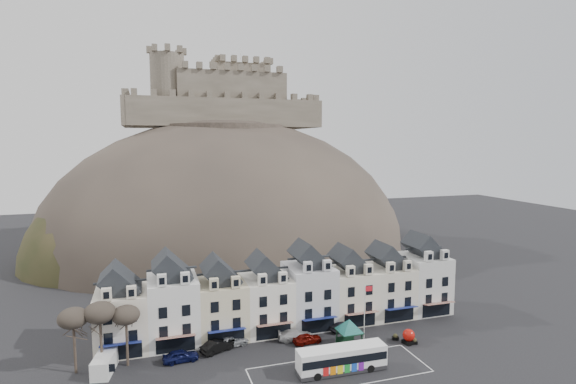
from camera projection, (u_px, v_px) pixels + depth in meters
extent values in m
plane|color=black|center=(328.00, 378.00, 53.75)|extent=(300.00, 300.00, 0.00)
cube|color=silver|center=(339.00, 370.00, 55.54)|extent=(22.00, 7.50, 0.01)
cube|color=#EEE3CF|center=(122.00, 319.00, 61.28)|extent=(6.80, 8.00, 8.00)
cube|color=black|center=(120.00, 283.00, 60.70)|extent=(6.80, 5.76, 2.80)
cube|color=#EEE3CF|center=(107.00, 294.00, 56.87)|extent=(1.20, 0.80, 1.60)
cube|color=#EEE3CF|center=(131.00, 292.00, 57.78)|extent=(1.20, 0.80, 1.60)
cube|color=black|center=(121.00, 351.00, 57.76)|extent=(5.10, 0.06, 2.20)
cube|color=navy|center=(121.00, 344.00, 56.98)|extent=(5.10, 1.29, 0.43)
cube|color=white|center=(173.00, 310.00, 63.26)|extent=(6.80, 8.00, 9.20)
cube|color=black|center=(172.00, 270.00, 62.62)|extent=(6.80, 5.76, 2.80)
cube|color=white|center=(162.00, 280.00, 58.79)|extent=(1.20, 0.80, 1.60)
cube|color=white|center=(185.00, 278.00, 59.69)|extent=(1.20, 0.80, 1.60)
cube|color=black|center=(176.00, 344.00, 59.81)|extent=(5.10, 0.06, 2.20)
cube|color=maroon|center=(176.00, 337.00, 59.04)|extent=(5.10, 1.29, 0.43)
cube|color=beige|center=(221.00, 308.00, 65.38)|extent=(6.80, 8.00, 8.00)
cube|color=black|center=(221.00, 274.00, 64.80)|extent=(6.80, 5.76, 2.80)
cube|color=beige|center=(214.00, 284.00, 60.98)|extent=(1.20, 0.80, 1.60)
cube|color=beige|center=(236.00, 282.00, 61.88)|extent=(1.20, 0.80, 1.60)
cube|color=black|center=(226.00, 337.00, 61.87)|extent=(5.10, 0.06, 2.20)
cube|color=navy|center=(227.00, 330.00, 61.09)|extent=(5.10, 1.29, 0.43)
cube|color=white|center=(266.00, 303.00, 67.43)|extent=(6.80, 8.00, 8.00)
cube|color=black|center=(266.00, 270.00, 66.85)|extent=(6.80, 5.76, 2.80)
cube|color=white|center=(262.00, 280.00, 63.03)|extent=(1.20, 0.80, 1.60)
cube|color=white|center=(283.00, 278.00, 63.93)|extent=(1.20, 0.80, 1.60)
cube|color=black|center=(274.00, 331.00, 63.92)|extent=(5.10, 0.06, 2.20)
cube|color=maroon|center=(275.00, 324.00, 63.14)|extent=(5.10, 1.29, 0.43)
cube|color=silver|center=(309.00, 295.00, 69.42)|extent=(6.80, 8.00, 9.20)
cube|color=black|center=(309.00, 258.00, 68.77)|extent=(6.80, 5.76, 2.80)
cube|color=silver|center=(308.00, 267.00, 64.94)|extent=(1.20, 0.80, 1.60)
cube|color=silver|center=(327.00, 265.00, 65.85)|extent=(1.20, 0.80, 1.60)
cube|color=black|center=(318.00, 325.00, 65.97)|extent=(5.10, 0.06, 2.20)
cube|color=navy|center=(320.00, 319.00, 65.19)|extent=(5.10, 1.29, 0.43)
cube|color=silver|center=(349.00, 294.00, 71.53)|extent=(6.80, 8.00, 8.00)
cube|color=black|center=(349.00, 262.00, 70.96)|extent=(6.80, 5.76, 2.80)
cube|color=silver|center=(350.00, 271.00, 67.13)|extent=(1.20, 0.80, 1.60)
cube|color=silver|center=(368.00, 269.00, 68.03)|extent=(1.20, 0.80, 1.60)
cube|color=black|center=(360.00, 320.00, 68.02)|extent=(5.10, 0.06, 2.20)
cube|color=maroon|center=(362.00, 313.00, 67.24)|extent=(5.10, 1.29, 0.43)
cube|color=silver|center=(386.00, 290.00, 73.59)|extent=(6.80, 8.00, 8.00)
cube|color=black|center=(387.00, 259.00, 73.01)|extent=(6.80, 5.76, 2.80)
cube|color=silver|center=(391.00, 267.00, 69.18)|extent=(1.20, 0.80, 1.60)
cube|color=silver|center=(407.00, 266.00, 70.08)|extent=(1.20, 0.80, 1.60)
cube|color=black|center=(399.00, 315.00, 70.07)|extent=(5.10, 0.06, 2.20)
cube|color=navy|center=(402.00, 308.00, 69.29)|extent=(5.10, 1.29, 0.43)
cube|color=silver|center=(422.00, 282.00, 75.57)|extent=(6.80, 8.00, 9.20)
cube|color=black|center=(423.00, 249.00, 74.92)|extent=(6.80, 5.76, 2.80)
cube|color=silver|center=(429.00, 256.00, 71.10)|extent=(1.20, 0.80, 1.60)
cube|color=silver|center=(445.00, 255.00, 72.00)|extent=(1.20, 0.80, 1.60)
cube|color=black|center=(436.00, 310.00, 72.12)|extent=(5.10, 0.06, 2.20)
cube|color=maroon|center=(439.00, 303.00, 71.34)|extent=(5.10, 1.29, 0.43)
ellipsoid|color=#352F29|center=(227.00, 248.00, 120.04)|extent=(96.00, 76.00, 68.00)
ellipsoid|color=#2B3219|center=(140.00, 260.00, 107.72)|extent=(52.00, 44.00, 42.00)
ellipsoid|color=#352F29|center=(306.00, 239.00, 131.06)|extent=(56.00, 48.00, 46.00)
ellipsoid|color=#2B3219|center=(220.00, 262.00, 105.57)|extent=(40.00, 28.00, 28.00)
ellipsoid|color=#352F29|center=(275.00, 255.00, 111.69)|extent=(36.00, 28.00, 24.00)
cylinder|color=#352F29|center=(225.00, 131.00, 116.58)|extent=(30.00, 30.00, 3.00)
cube|color=brown|center=(227.00, 112.00, 112.30)|extent=(48.00, 2.20, 7.00)
cube|color=brown|center=(215.00, 117.00, 131.23)|extent=(48.00, 2.20, 7.00)
cube|color=brown|center=(127.00, 113.00, 114.53)|extent=(2.20, 22.00, 7.00)
cube|color=brown|center=(304.00, 116.00, 129.00)|extent=(2.20, 22.00, 7.00)
cube|color=brown|center=(228.00, 94.00, 121.76)|extent=(28.00, 18.00, 10.00)
cube|color=brown|center=(241.00, 90.00, 124.69)|extent=(14.00, 12.00, 13.00)
cylinder|color=brown|center=(168.00, 91.00, 113.14)|extent=(8.40, 8.40, 18.00)
cylinder|color=silver|center=(240.00, 57.00, 123.69)|extent=(0.16, 0.16, 5.00)
cylinder|color=#332820|center=(75.00, 350.00, 54.63)|extent=(0.32, 0.32, 5.74)
ellipsoid|color=#383028|center=(73.00, 318.00, 54.17)|extent=(3.61, 3.61, 2.54)
cylinder|color=#332820|center=(101.00, 346.00, 55.52)|extent=(0.32, 0.32, 6.02)
ellipsoid|color=#383028|center=(100.00, 313.00, 55.04)|extent=(3.78, 3.78, 2.67)
cylinder|color=#332820|center=(127.00, 345.00, 56.45)|extent=(0.32, 0.32, 5.46)
ellipsoid|color=#383028|center=(126.00, 315.00, 56.02)|extent=(3.43, 3.43, 2.42)
cube|color=#262628|center=(341.00, 369.00, 55.26)|extent=(11.25, 2.87, 0.51)
cube|color=white|center=(342.00, 357.00, 55.09)|extent=(11.25, 2.82, 2.56)
cube|color=black|center=(342.00, 356.00, 55.08)|extent=(11.03, 2.89, 0.97)
cube|color=white|center=(342.00, 348.00, 54.96)|extent=(11.03, 2.71, 0.25)
cube|color=orange|center=(382.00, 344.00, 56.53)|extent=(0.09, 1.22, 0.28)
cylinder|color=black|center=(370.00, 368.00, 55.08)|extent=(0.98, 0.35, 0.98)
cylinder|color=black|center=(362.00, 360.00, 57.28)|extent=(0.98, 0.35, 0.98)
cylinder|color=black|center=(317.00, 377.00, 53.15)|extent=(0.98, 0.35, 0.98)
cylinder|color=black|center=(311.00, 367.00, 55.35)|extent=(0.98, 0.35, 0.98)
cube|color=black|center=(337.00, 336.00, 62.62)|extent=(0.14, 0.14, 2.25)
cube|color=black|center=(353.00, 334.00, 63.42)|extent=(0.14, 0.14, 2.25)
cube|color=black|center=(345.00, 344.00, 60.23)|extent=(0.14, 0.14, 2.25)
cube|color=black|center=(362.00, 341.00, 61.04)|extent=(0.14, 0.14, 2.25)
cube|color=black|center=(349.00, 331.00, 61.70)|extent=(3.15, 3.15, 0.11)
cone|color=#124F47|center=(349.00, 325.00, 61.61)|extent=(6.21, 6.21, 1.69)
cube|color=black|center=(408.00, 342.00, 62.87)|extent=(1.68, 1.68, 0.54)
sphere|color=#B5110A|center=(409.00, 335.00, 62.76)|extent=(1.69, 1.69, 1.69)
cylinder|color=silver|center=(364.00, 313.00, 63.39)|extent=(0.12, 0.12, 8.20)
cube|color=red|center=(369.00, 289.00, 63.14)|extent=(1.13, 0.09, 0.72)
cube|color=white|center=(104.00, 364.00, 54.89)|extent=(2.96, 5.17, 2.22)
cube|color=black|center=(104.00, 361.00, 54.84)|extent=(1.99, 0.45, 0.95)
cube|color=black|center=(395.00, 338.00, 64.02)|extent=(1.03, 0.76, 0.46)
sphere|color=#2B3219|center=(395.00, 336.00, 63.98)|extent=(0.65, 0.65, 0.65)
cube|color=black|center=(414.00, 342.00, 62.71)|extent=(1.04, 0.78, 0.46)
sphere|color=#2B3219|center=(414.00, 340.00, 62.67)|extent=(0.65, 0.65, 0.65)
imported|color=#0B0F37|center=(181.00, 356.00, 57.67)|extent=(4.66, 2.16, 1.55)
imported|color=black|center=(218.00, 346.00, 60.45)|extent=(5.05, 3.50, 1.58)
imported|color=#A1A5A8|center=(231.00, 341.00, 62.13)|extent=(5.31, 3.31, 1.39)
imported|color=beige|center=(296.00, 335.00, 63.83)|extent=(5.48, 3.07, 1.50)
imported|color=#590A05|center=(307.00, 339.00, 62.91)|extent=(4.23, 2.02, 1.39)
imported|color=black|center=(343.00, 326.00, 67.27)|extent=(4.43, 2.86, 1.38)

